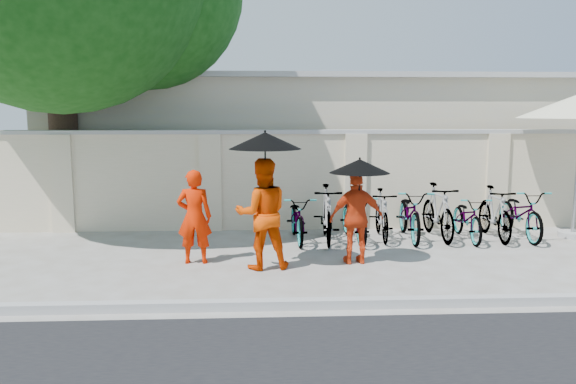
{
  "coord_description": "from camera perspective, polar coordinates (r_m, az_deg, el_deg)",
  "views": [
    {
      "loc": [
        0.03,
        -8.45,
        2.46
      ],
      "look_at": [
        0.49,
        0.97,
        1.1
      ],
      "focal_mm": 35.0,
      "sensor_mm": 36.0,
      "label": 1
    }
  ],
  "objects": [
    {
      "name": "bike_2",
      "position": [
        10.78,
        6.8,
        -2.59
      ],
      "size": [
        0.75,
        1.77,
        0.91
      ],
      "primitive_type": "imported",
      "rotation": [
        0.0,
        0.0,
        0.09
      ],
      "color": "#AAAAAA",
      "rests_on": "ground"
    },
    {
      "name": "ground",
      "position": [
        8.8,
        -2.93,
        -8.03
      ],
      "size": [
        80.0,
        80.0,
        0.0
      ],
      "primitive_type": "plane",
      "color": "#A6A5A3"
    },
    {
      "name": "bike_6",
      "position": [
        11.32,
        17.79,
        -2.52
      ],
      "size": [
        0.64,
        1.66,
        0.86
      ],
      "primitive_type": "imported",
      "rotation": [
        0.0,
        0.0,
        -0.04
      ],
      "color": "#AAAAAA",
      "rests_on": "ground"
    },
    {
      "name": "monk_center",
      "position": [
        8.78,
        -2.63,
        -2.22
      ],
      "size": [
        0.93,
        0.77,
        1.75
      ],
      "primitive_type": "imported",
      "rotation": [
        0.0,
        0.0,
        3.27
      ],
      "color": "#E73F01",
      "rests_on": "ground"
    },
    {
      "name": "parasol_center",
      "position": [
        8.56,
        -2.34,
        5.23
      ],
      "size": [
        1.12,
        1.12,
        1.16
      ],
      "color": "black",
      "rests_on": "ground"
    },
    {
      "name": "bike_3",
      "position": [
        10.99,
        9.5,
        -2.28
      ],
      "size": [
        0.57,
        1.63,
        0.96
      ],
      "primitive_type": "imported",
      "rotation": [
        0.0,
        0.0,
        -0.08
      ],
      "color": "#AAAAAA",
      "rests_on": "ground"
    },
    {
      "name": "bike_0",
      "position": [
        10.67,
        0.98,
        -2.7
      ],
      "size": [
        0.67,
        1.71,
        0.89
      ],
      "primitive_type": "imported",
      "rotation": [
        0.0,
        0.0,
        0.05
      ],
      "color": "#AAAAAA",
      "rests_on": "ground"
    },
    {
      "name": "building_behind",
      "position": [
        15.6,
        4.45,
        5.01
      ],
      "size": [
        14.0,
        6.0,
        3.2
      ],
      "primitive_type": "cube",
      "color": "#C2B693",
      "rests_on": "ground"
    },
    {
      "name": "monk_left",
      "position": [
        9.21,
        -9.49,
        -2.49
      ],
      "size": [
        0.56,
        0.37,
        1.54
      ],
      "primitive_type": "imported",
      "rotation": [
        0.0,
        0.0,
        3.14
      ],
      "color": "red",
      "rests_on": "ground"
    },
    {
      "name": "bike_7",
      "position": [
        11.56,
        20.26,
        -2.03
      ],
      "size": [
        0.55,
        1.71,
        1.02
      ],
      "primitive_type": "imported",
      "rotation": [
        0.0,
        0.0,
        -0.04
      ],
      "color": "#AAAAAA",
      "rests_on": "ground"
    },
    {
      "name": "parasol_right",
      "position": [
        8.94,
        7.29,
        2.63
      ],
      "size": [
        0.96,
        0.96,
        0.86
      ],
      "color": "black",
      "rests_on": "ground"
    },
    {
      "name": "monk_right",
      "position": [
        9.14,
        6.98,
        -2.62
      ],
      "size": [
        0.92,
        0.46,
        1.51
      ],
      "primitive_type": "imported",
      "rotation": [
        0.0,
        0.0,
        3.25
      ],
      "color": "red",
      "rests_on": "ground"
    },
    {
      "name": "bike_5",
      "position": [
        11.25,
        14.97,
        -1.93
      ],
      "size": [
        0.55,
        1.79,
        1.07
      ],
      "primitive_type": "imported",
      "rotation": [
        0.0,
        0.0,
        0.02
      ],
      "color": "#AAAAAA",
      "rests_on": "ground"
    },
    {
      "name": "kerb",
      "position": [
        7.17,
        -2.95,
        -11.37
      ],
      "size": [
        40.0,
        0.16,
        0.12
      ],
      "primitive_type": "cube",
      "color": "#A1A1A1",
      "rests_on": "ground"
    },
    {
      "name": "compound_wall",
      "position": [
        11.78,
        1.92,
        1.08
      ],
      "size": [
        20.0,
        0.3,
        2.0
      ],
      "primitive_type": "cube",
      "color": "beige",
      "rests_on": "ground"
    },
    {
      "name": "bike_8",
      "position": [
        11.84,
        22.57,
        -2.01
      ],
      "size": [
        0.67,
        1.87,
        0.98
      ],
      "primitive_type": "imported",
      "rotation": [
        0.0,
        0.0,
        -0.01
      ],
      "color": "#AAAAAA",
      "rests_on": "ground"
    },
    {
      "name": "bike_1",
      "position": [
        10.62,
        3.96,
        -2.25
      ],
      "size": [
        0.59,
        1.81,
        1.07
      ],
      "primitive_type": "imported",
      "rotation": [
        0.0,
        0.0,
        -0.05
      ],
      "color": "#AAAAAA",
      "rests_on": "ground"
    },
    {
      "name": "bike_4",
      "position": [
        11.08,
        12.31,
        -2.21
      ],
      "size": [
        0.79,
        1.92,
        0.99
      ],
      "primitive_type": "imported",
      "rotation": [
        0.0,
        0.0,
        -0.07
      ],
      "color": "#AAAAAA",
      "rests_on": "ground"
    }
  ]
}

